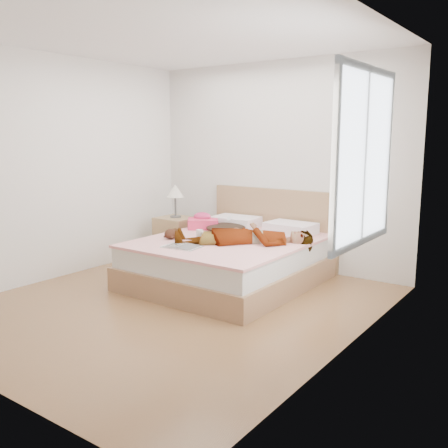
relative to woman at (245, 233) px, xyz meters
The scene contains 11 objects.
ground 1.13m from the woman, 104.45° to the right, with size 4.00×4.00×0.00m, color #56341A.
woman is the anchor object (origin of this frame).
hair 0.73m from the woman, 141.71° to the left, with size 0.47×0.57×0.08m, color black.
phone 0.64m from the woman, 141.34° to the left, with size 0.04×0.08×0.01m, color silver.
room_shell 1.88m from the woman, 21.77° to the right, with size 4.00×4.00×4.00m.
bed 0.43m from the woman, 152.92° to the left, with size 1.80×2.08×1.00m.
towel 0.99m from the woman, 155.89° to the left, with size 0.48×0.47×0.20m.
magazine 0.73m from the woman, 123.81° to the right, with size 0.42×0.30×0.02m.
coffee_mug 0.57m from the woman, 169.90° to the right, with size 0.13×0.10×0.09m.
plush_toy 0.85m from the woman, 156.95° to the right, with size 0.15×0.22×0.12m.
nightstand 1.56m from the woman, 160.91° to the left, with size 0.48×0.43×1.03m.
Camera 1 is at (3.20, -3.60, 1.67)m, focal length 40.00 mm.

